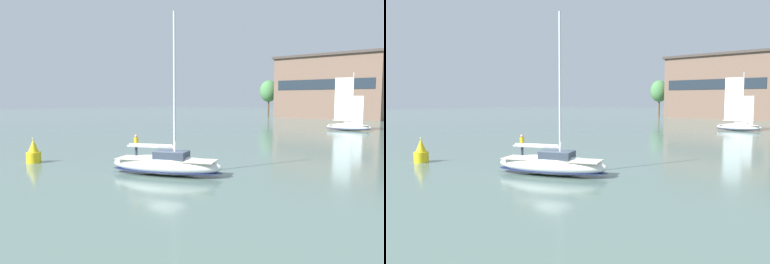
{
  "view_description": "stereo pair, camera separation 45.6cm",
  "coord_description": "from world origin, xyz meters",
  "views": [
    {
      "loc": [
        19.57,
        -19.85,
        5.67
      ],
      "look_at": [
        0.0,
        3.0,
        3.03
      ],
      "focal_mm": 35.0,
      "sensor_mm": 36.0,
      "label": 1
    },
    {
      "loc": [
        19.91,
        -19.55,
        5.67
      ],
      "look_at": [
        0.0,
        3.0,
        3.03
      ],
      "focal_mm": 35.0,
      "sensor_mm": 36.0,
      "label": 2
    }
  ],
  "objects": [
    {
      "name": "ground_plane",
      "position": [
        0.0,
        0.0,
        0.0
      ],
      "size": [
        400.0,
        400.0,
        0.0
      ],
      "primitive_type": "plane",
      "color": "slate"
    },
    {
      "name": "waterfront_building",
      "position": [
        -21.66,
        92.81,
        9.36
      ],
      "size": [
        32.07,
        16.02,
        18.64
      ],
      "color": "brown",
      "rests_on": "ground"
    },
    {
      "name": "tree_shore_left",
      "position": [
        -41.31,
        89.86,
        8.27
      ],
      "size": [
        5.74,
        5.74,
        11.82
      ],
      "color": "brown",
      "rests_on": "ground"
    },
    {
      "name": "sailboat_main",
      "position": [
        0.01,
        0.01,
        0.82
      ],
      "size": [
        8.99,
        5.7,
        12.01
      ],
      "color": "white",
      "rests_on": "ground"
    },
    {
      "name": "sailboat_moored_near_marina",
      "position": [
        -2.83,
        49.99,
        0.87
      ],
      "size": [
        7.85,
        3.19,
        10.5
      ],
      "color": "white",
      "rests_on": "ground"
    },
    {
      "name": "channel_buoy",
      "position": [
        -12.74,
        -3.92,
        0.9
      ],
      "size": [
        1.26,
        1.26,
        2.26
      ],
      "color": "yellow",
      "rests_on": "ground"
    }
  ]
}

